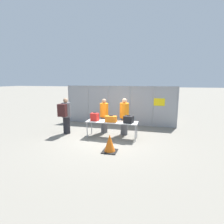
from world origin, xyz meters
TOP-DOWN VIEW (x-y plane):
  - ground_plane at (0.00, 0.00)m, footprint 120.00×120.00m
  - fence_section at (0.02, 2.49)m, footprint 6.35×0.07m
  - inspection_table at (0.22, 0.06)m, footprint 2.25×0.66m
  - suitcase_red at (-0.56, 0.01)m, footprint 0.38×0.29m
  - suitcase_orange at (0.20, -0.03)m, footprint 0.51×0.28m
  - suitcase_black at (0.97, -0.01)m, footprint 0.43×0.39m
  - traveler_hooded at (-2.04, 0.08)m, footprint 0.42×0.65m
  - security_worker_near at (0.66, 0.65)m, footprint 0.42×0.42m
  - security_worker_far at (-0.35, 0.74)m, footprint 0.41×0.41m
  - utility_trailer at (1.74, 4.53)m, footprint 3.68×2.17m
  - traffic_cone at (0.54, -1.45)m, footprint 0.51×0.51m

SIDE VIEW (x-z plane):
  - ground_plane at x=0.00m, z-range 0.00..0.00m
  - traffic_cone at x=0.54m, z-range -0.02..0.62m
  - utility_trailer at x=1.74m, z-range 0.06..0.75m
  - inspection_table at x=0.22m, z-range 0.32..1.06m
  - security_worker_far at x=-0.35m, z-range 0.03..1.68m
  - suitcase_orange at x=0.20m, z-range 0.73..1.01m
  - security_worker_near at x=0.66m, z-range 0.03..1.74m
  - suitcase_black at x=0.97m, z-range 0.73..1.05m
  - suitcase_red at x=-0.56m, z-range 0.73..1.10m
  - traveler_hooded at x=-2.04m, z-range 0.09..1.79m
  - fence_section at x=0.02m, z-range 0.05..2.25m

